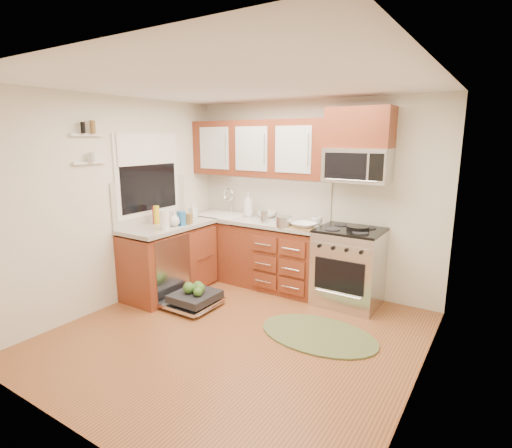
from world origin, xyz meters
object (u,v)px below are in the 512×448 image
Objects in this scene: sink at (222,223)px; stock_pot at (284,221)px; dishwasher at (193,299)px; cup at (317,221)px; paper_towel_roll at (165,220)px; upper_cabinets at (258,149)px; rug at (318,335)px; bowl_a at (304,226)px; cutting_board at (303,228)px; bowl_b at (267,214)px; microwave at (357,165)px; skillet at (358,228)px; range at (349,267)px.

stock_pot is at bearing -9.98° from sink.
cup reaches higher than dishwasher.
paper_towel_roll reaches higher than sink.
upper_cabinets is at bearing 83.96° from dishwasher.
paper_towel_roll is 1.70× the size of cup.
bowl_a is (-0.57, 0.79, 0.95)m from rug.
cutting_board is at bearing -84.30° from bowl_a.
bowl_b is at bearing 153.20° from cutting_board.
bowl_b is (-1.28, 0.05, -0.73)m from microwave.
cup is (1.06, 1.22, 0.88)m from dishwasher.
bowl_b reaches higher than dishwasher.
rug is 1.99m from bowl_b.
skillet is (0.05, 0.95, 0.96)m from rug.
stock_pot is 0.62m from bowl_b.
bowl_b is at bearing 15.46° from sink.
microwave is 2.55m from dishwasher.
bowl_b reaches higher than cutting_board.
bowl_b is (-1.37, 0.19, -0.01)m from skillet.
rug is at bearing -25.94° from sink.
sink is 1.42m from bowl_a.
stock_pot is at bearing -136.21° from cup.
skillet is 1.92× the size of cup.
cup reaches higher than skillet.
cup is at bearing 3.98° from sink.
range is 0.73m from cutting_board.
sink is 1.38m from dishwasher.
microwave reaches higher than bowl_b.
skillet is 0.92× the size of bowl_a.
range is 0.70m from cup.
skillet is 0.89× the size of cutting_board.
upper_cabinets is at bearing 157.98° from cutting_board.
bowl_a is 2.08× the size of cup.
cutting_board is at bearing -26.80° from bowl_b.
stock_pot is at bearing 137.77° from rug.
microwave is at bearing 123.98° from skillet.
dishwasher is at bearing -101.34° from bowl_b.
stock_pot reaches higher than cutting_board.
skillet reaches higher than range.
bowl_b reaches higher than range.
paper_towel_roll is (-1.93, -1.26, -0.66)m from microwave.
rug is (0.04, -0.97, -0.46)m from range.
upper_cabinets reaches higher than skillet.
upper_cabinets is 1.76m from skillet.
dishwasher reaches higher than rug.
bowl_a is (-0.00, 0.03, 0.02)m from cutting_board.
cutting_board is at bearing -98.88° from cup.
bowl_b reaches higher than skillet.
sink is at bearing 89.83° from paper_towel_roll.
microwave is 1.48m from bowl_b.
upper_cabinets is at bearing 142.41° from rug.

